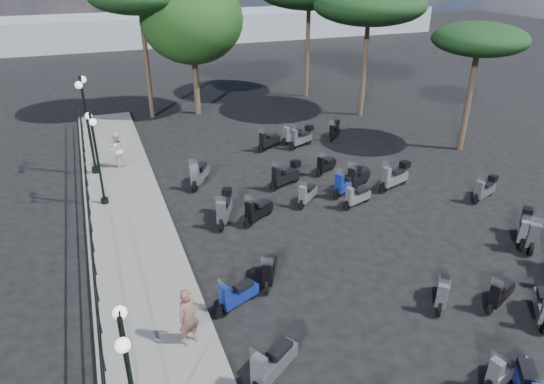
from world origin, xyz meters
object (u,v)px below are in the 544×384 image
object	(u,v)px
scooter_10	(285,176)
scooter_20	(524,229)
pedestrian_far	(117,150)
scooter_23	(301,138)
broadleaf_tree	(192,20)
lamp_post_1	(97,153)
scooter_21	(347,183)
scooter_11	(269,141)
scooter_3	(258,211)
scooter_18	(543,307)
scooter_26	(530,233)
scooter_28	(394,177)
woman	(189,317)
scooter_14	(443,292)
scooter_22	(326,165)
pine_1	(369,5)
scooter_29	(334,131)
scooter_15	(358,178)
scooter_16	(357,197)
pine_3	(480,40)
scooter_17	(293,136)
scooter_13	(500,294)
scooter_7	(505,370)
scooter_2	(237,296)
scooter_8	(269,271)
lamp_post_2	(87,119)
scooter_5	(199,175)
scooter_9	(307,195)
scooter_27	(485,190)
scooter_1	(273,365)

from	to	relation	value
scooter_10	scooter_20	size ratio (longest dim) A/B	1.18
pedestrian_far	scooter_23	distance (m)	9.13
broadleaf_tree	lamp_post_1	bearing A→B (deg)	-119.93
scooter_21	scooter_11	bearing A→B (deg)	-14.48
scooter_3	scooter_18	world-z (taller)	scooter_3
scooter_26	scooter_28	size ratio (longest dim) A/B	0.84
woman	scooter_20	bearing A→B (deg)	-14.74
scooter_14	scooter_26	xyz separation A→B (m)	(4.78, 1.50, 0.07)
scooter_11	scooter_23	xyz separation A→B (m)	(1.69, -0.30, 0.06)
pedestrian_far	scooter_20	world-z (taller)	pedestrian_far
scooter_21	scooter_22	bearing A→B (deg)	-29.54
lamp_post_1	scooter_23	size ratio (longest dim) A/B	2.32
scooter_22	pine_1	bearing A→B (deg)	-70.96
scooter_3	scooter_20	world-z (taller)	scooter_20
scooter_3	scooter_29	distance (m)	9.87
scooter_15	scooter_16	world-z (taller)	scooter_15
scooter_16	pine_3	bearing A→B (deg)	-84.21
scooter_29	scooter_26	bearing A→B (deg)	136.85
scooter_10	scooter_21	bearing A→B (deg)	-148.69
scooter_22	scooter_17	bearing A→B (deg)	-32.80
scooter_13	scooter_23	bearing A→B (deg)	-22.63
scooter_18	pine_3	world-z (taller)	pine_3
scooter_10	scooter_26	world-z (taller)	scooter_26
scooter_26	pedestrian_far	bearing A→B (deg)	-4.18
scooter_7	scooter_13	world-z (taller)	scooter_7
scooter_18	scooter_29	distance (m)	15.05
scooter_17	scooter_23	xyz separation A→B (m)	(0.20, -0.67, 0.08)
scooter_2	pine_1	distance (m)	20.37
scooter_7	scooter_18	size ratio (longest dim) A/B	1.19
scooter_23	pine_3	size ratio (longest dim) A/B	0.26
scooter_8	pine_3	size ratio (longest dim) A/B	0.23
scooter_13	lamp_post_2	bearing A→B (deg)	13.88
lamp_post_2	scooter_5	xyz separation A→B (m)	(4.14, -2.72, -2.13)
scooter_5	scooter_14	distance (m)	11.26
woman	scooter_22	distance (m)	11.81
scooter_10	scooter_17	bearing A→B (deg)	-48.66
scooter_5	broadleaf_tree	world-z (taller)	broadleaf_tree
scooter_9	scooter_29	world-z (taller)	scooter_9
pine_1	scooter_21	bearing A→B (deg)	-123.16
scooter_7	scooter_20	size ratio (longest dim) A/B	1.11
scooter_27	scooter_14	bearing A→B (deg)	109.50
scooter_23	scooter_27	size ratio (longest dim) A/B	1.08
pedestrian_far	pine_3	size ratio (longest dim) A/B	0.27
scooter_23	pine_3	bearing A→B (deg)	-137.44
scooter_18	pine_3	distance (m)	14.07
lamp_post_2	scooter_8	world-z (taller)	lamp_post_2
scooter_3	scooter_15	world-z (taller)	scooter_15
scooter_7	broadleaf_tree	xyz separation A→B (m)	(-1.75, 23.55, 5.19)
scooter_29	pine_1	bearing A→B (deg)	-96.41
scooter_1	scooter_14	distance (m)	5.58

